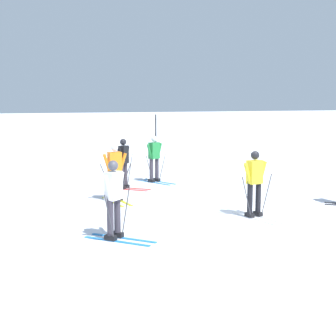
{
  "coord_description": "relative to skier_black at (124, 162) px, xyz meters",
  "views": [
    {
      "loc": [
        -6.84,
        -10.94,
        2.92
      ],
      "look_at": [
        -0.21,
        2.69,
        0.9
      ],
      "focal_mm": 52.68,
      "sensor_mm": 36.0,
      "label": 1
    }
  ],
  "objects": [
    {
      "name": "skier_white",
      "position": [
        -2.42,
        -5.79,
        -0.0
      ],
      "size": [
        1.27,
        1.49,
        1.71
      ],
      "color": "#237AC6",
      "rests_on": "ground"
    },
    {
      "name": "skier_green",
      "position": [
        1.52,
        0.84,
        -0.0
      ],
      "size": [
        0.95,
        1.63,
        1.71
      ],
      "color": "#237AC6",
      "rests_on": "ground"
    },
    {
      "name": "skier_black",
      "position": [
        0.0,
        0.0,
        0.0
      ],
      "size": [
        1.35,
        1.44,
        1.71
      ],
      "color": "red",
      "rests_on": "ground"
    },
    {
      "name": "trail_marker_pole",
      "position": [
        3.53,
        5.1,
        0.27
      ],
      "size": [
        0.06,
        0.06,
        2.37
      ],
      "primitive_type": "cylinder",
      "color": "black",
      "rests_on": "ground"
    },
    {
      "name": "ground_plane",
      "position": [
        0.96,
        -4.61,
        -0.92
      ],
      "size": [
        120.0,
        120.0,
        0.0
      ],
      "primitive_type": "plane",
      "color": "silver"
    },
    {
      "name": "skier_orange",
      "position": [
        -0.98,
        -1.86,
        -0.0
      ],
      "size": [
        1.0,
        1.61,
        1.71
      ],
      "color": "gold",
      "rests_on": "ground"
    },
    {
      "name": "far_snow_ridge",
      "position": [
        0.96,
        14.85,
        0.17
      ],
      "size": [
        80.0,
        9.66,
        2.17
      ],
      "primitive_type": "cube",
      "color": "silver",
      "rests_on": "ground"
    },
    {
      "name": "skier_yellow",
      "position": [
        1.51,
        -5.39,
        -0.0
      ],
      "size": [
        1.0,
        1.63,
        1.71
      ],
      "color": "silver",
      "rests_on": "ground"
    }
  ]
}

